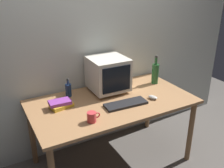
{
  "coord_description": "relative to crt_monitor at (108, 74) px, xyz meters",
  "views": [
    {
      "loc": [
        -1.09,
        -1.99,
        1.9
      ],
      "look_at": [
        0.0,
        0.0,
        0.93
      ],
      "focal_mm": 40.79,
      "sensor_mm": 36.0,
      "label": 1
    }
  ],
  "objects": [
    {
      "name": "mug",
      "position": [
        -0.42,
        -0.5,
        -0.15
      ],
      "size": [
        0.12,
        0.08,
        0.09
      ],
      "color": "#CC383D",
      "rests_on": "desk"
    },
    {
      "name": "computer_mouse",
      "position": [
        0.3,
        -0.4,
        -0.17
      ],
      "size": [
        0.09,
        0.12,
        0.04
      ],
      "primitive_type": "ellipsoid",
      "rotation": [
        0.0,
        0.0,
        0.39
      ],
      "color": "beige",
      "rests_on": "desk"
    },
    {
      "name": "keyboard",
      "position": [
        -0.0,
        -0.38,
        -0.18
      ],
      "size": [
        0.43,
        0.17,
        0.02
      ],
      "primitive_type": "cube",
      "rotation": [
        0.0,
        0.0,
        -0.06
      ],
      "color": "black",
      "rests_on": "desk"
    },
    {
      "name": "crt_monitor",
      "position": [
        0.0,
        0.0,
        0.0
      ],
      "size": [
        0.39,
        0.39,
        0.37
      ],
      "color": "beige",
      "rests_on": "desk"
    },
    {
      "name": "book_stack",
      "position": [
        -0.57,
        -0.12,
        -0.16
      ],
      "size": [
        0.23,
        0.16,
        0.07
      ],
      "color": "gold",
      "rests_on": "desk"
    },
    {
      "name": "desk",
      "position": [
        -0.08,
        -0.23,
        -0.27
      ],
      "size": [
        1.62,
        0.88,
        0.75
      ],
      "color": "#9E7047",
      "rests_on": "ground"
    },
    {
      "name": "bottle_short",
      "position": [
        -0.42,
        0.08,
        -0.12
      ],
      "size": [
        0.06,
        0.06,
        0.2
      ],
      "color": "navy",
      "rests_on": "desk"
    },
    {
      "name": "ground_plane",
      "position": [
        -0.08,
        -0.23,
        -0.94
      ],
      "size": [
        6.0,
        6.0,
        0.0
      ],
      "primitive_type": "plane",
      "color": "#56514C"
    },
    {
      "name": "back_wall",
      "position": [
        -0.08,
        0.27,
        0.31
      ],
      "size": [
        4.0,
        0.08,
        2.5
      ],
      "primitive_type": "cube",
      "color": "beige",
      "rests_on": "ground"
    },
    {
      "name": "bottle_tall",
      "position": [
        0.57,
        -0.07,
        -0.07
      ],
      "size": [
        0.08,
        0.08,
        0.34
      ],
      "color": "#1E4C23",
      "rests_on": "desk"
    }
  ]
}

